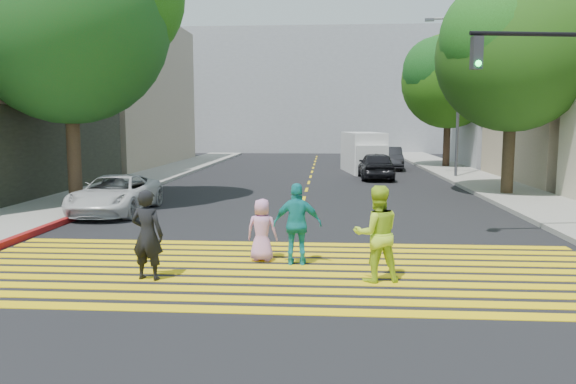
# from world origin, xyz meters

# --- Properties ---
(ground) EXTENTS (120.00, 120.00, 0.00)m
(ground) POSITION_xyz_m (0.00, 0.00, 0.00)
(ground) COLOR black
(sidewalk_left) EXTENTS (3.00, 40.00, 0.15)m
(sidewalk_left) POSITION_xyz_m (-8.50, 22.00, 0.07)
(sidewalk_left) COLOR gray
(sidewalk_left) RESTS_ON ground
(sidewalk_right) EXTENTS (3.00, 60.00, 0.15)m
(sidewalk_right) POSITION_xyz_m (8.50, 15.00, 0.07)
(sidewalk_right) COLOR gray
(sidewalk_right) RESTS_ON ground
(curb_red) EXTENTS (0.20, 8.00, 0.16)m
(curb_red) POSITION_xyz_m (-6.90, 6.00, 0.08)
(curb_red) COLOR maroon
(curb_red) RESTS_ON ground
(crosswalk) EXTENTS (13.40, 5.30, 0.01)m
(crosswalk) POSITION_xyz_m (0.00, 1.28, 0.01)
(crosswalk) COLOR yellow
(crosswalk) RESTS_ON ground
(lane_line) EXTENTS (0.12, 34.40, 0.01)m
(lane_line) POSITION_xyz_m (0.00, 22.50, 0.01)
(lane_line) COLOR yellow
(lane_line) RESTS_ON ground
(building_left_tan) EXTENTS (12.00, 16.00, 10.00)m
(building_left_tan) POSITION_xyz_m (-16.00, 28.00, 5.00)
(building_left_tan) COLOR tan
(building_left_tan) RESTS_ON ground
(building_right_grey) EXTENTS (10.00, 10.00, 10.00)m
(building_right_grey) POSITION_xyz_m (15.00, 30.00, 5.00)
(building_right_grey) COLOR gray
(building_right_grey) RESTS_ON ground
(backdrop_block) EXTENTS (30.00, 8.00, 12.00)m
(backdrop_block) POSITION_xyz_m (0.00, 48.00, 6.00)
(backdrop_block) COLOR gray
(backdrop_block) RESTS_ON ground
(tree_left) EXTENTS (8.66, 8.44, 10.07)m
(tree_left) POSITION_xyz_m (-7.97, 9.52, 6.79)
(tree_left) COLOR #3B2619
(tree_left) RESTS_ON ground
(tree_right_near) EXTENTS (7.90, 7.89, 8.79)m
(tree_right_near) POSITION_xyz_m (8.25, 13.38, 5.95)
(tree_right_near) COLOR black
(tree_right_near) RESTS_ON ground
(tree_right_far) EXTENTS (7.90, 7.87, 8.78)m
(tree_right_far) POSITION_xyz_m (8.71, 27.37, 5.93)
(tree_right_far) COLOR black
(tree_right_far) RESTS_ON ground
(pedestrian_man) EXTENTS (0.71, 0.53, 1.75)m
(pedestrian_man) POSITION_xyz_m (-2.51, 0.43, 0.88)
(pedestrian_man) COLOR black
(pedestrian_man) RESTS_ON ground
(pedestrian_woman) EXTENTS (1.01, 0.85, 1.83)m
(pedestrian_woman) POSITION_xyz_m (1.84, 0.63, 0.92)
(pedestrian_woman) COLOR #B9E229
(pedestrian_woman) RESTS_ON ground
(pedestrian_child) EXTENTS (0.72, 0.52, 1.37)m
(pedestrian_child) POSITION_xyz_m (-0.50, 2.05, 0.68)
(pedestrian_child) COLOR #D68DC3
(pedestrian_child) RESTS_ON ground
(pedestrian_extra) EXTENTS (1.02, 0.43, 1.74)m
(pedestrian_extra) POSITION_xyz_m (0.28, 1.77, 0.87)
(pedestrian_extra) COLOR teal
(pedestrian_extra) RESTS_ON ground
(white_sedan) EXTENTS (2.14, 4.55, 1.26)m
(white_sedan) POSITION_xyz_m (-6.09, 8.12, 0.63)
(white_sedan) COLOR silver
(white_sedan) RESTS_ON ground
(dark_car_near) EXTENTS (1.79, 4.29, 1.45)m
(dark_car_near) POSITION_xyz_m (3.48, 19.94, 0.73)
(dark_car_near) COLOR black
(dark_car_near) RESTS_ON ground
(silver_car) EXTENTS (1.99, 4.49, 1.28)m
(silver_car) POSITION_xyz_m (3.28, 28.73, 0.64)
(silver_car) COLOR #A3A5AD
(silver_car) RESTS_ON ground
(dark_car_parked) EXTENTS (1.67, 4.36, 1.42)m
(dark_car_parked) POSITION_xyz_m (4.87, 26.20, 0.71)
(dark_car_parked) COLOR black
(dark_car_parked) RESTS_ON ground
(white_van) EXTENTS (2.55, 5.25, 2.38)m
(white_van) POSITION_xyz_m (3.09, 23.83, 1.13)
(white_van) COLOR silver
(white_van) RESTS_ON ground
(traffic_signal) EXTENTS (3.69, 0.84, 5.45)m
(traffic_signal) POSITION_xyz_m (6.82, 4.37, 3.53)
(traffic_signal) COLOR black
(traffic_signal) RESTS_ON ground
(street_lamp) EXTENTS (1.92, 0.30, 8.50)m
(street_lamp) POSITION_xyz_m (7.56, 20.43, 4.88)
(street_lamp) COLOR #515259
(street_lamp) RESTS_ON ground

